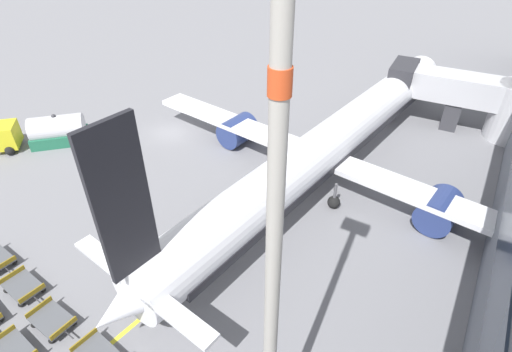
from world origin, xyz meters
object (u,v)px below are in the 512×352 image
(fuel_tanker_primary, at_px, (47,132))
(apron_light_mast, at_px, (275,228))
(baggage_dolly_row_mid_a_col_c, at_px, (52,320))
(airplane, at_px, (329,145))
(baggage_dolly_row_near_col_c, at_px, (13,352))
(baggage_dolly_row_mid_a_col_b, at_px, (23,287))

(fuel_tanker_primary, relative_size, apron_light_mast, 0.35)
(fuel_tanker_primary, xyz_separation_m, apron_light_mast, (32.12, -11.95, 12.24))
(baggage_dolly_row_mid_a_col_c, relative_size, apron_light_mast, 0.15)
(airplane, height_order, baggage_dolly_row_mid_a_col_c, airplane)
(baggage_dolly_row_mid_a_col_c, bearing_deg, baggage_dolly_row_near_col_c, -92.25)
(airplane, distance_m, apron_light_mast, 24.73)
(baggage_dolly_row_mid_a_col_c, distance_m, apron_light_mast, 18.95)
(baggage_dolly_row_near_col_c, xyz_separation_m, baggage_dolly_row_mid_a_col_b, (-3.57, 2.89, 0.00))
(baggage_dolly_row_near_col_c, relative_size, baggage_dolly_row_mid_a_col_b, 1.00)
(baggage_dolly_row_mid_a_col_b, distance_m, apron_light_mast, 21.72)
(baggage_dolly_row_near_col_c, xyz_separation_m, apron_light_mast, (13.79, 3.24, 13.06))
(baggage_dolly_row_near_col_c, height_order, baggage_dolly_row_mid_a_col_c, same)
(airplane, relative_size, baggage_dolly_row_near_col_c, 13.96)
(airplane, distance_m, baggage_dolly_row_near_col_c, 25.84)
(apron_light_mast, bearing_deg, baggage_dolly_row_mid_a_col_b, -178.82)
(baggage_dolly_row_near_col_c, bearing_deg, baggage_dolly_row_mid_a_col_c, 87.75)
(airplane, bearing_deg, baggage_dolly_row_mid_a_col_b, -116.42)
(baggage_dolly_row_near_col_c, height_order, apron_light_mast, apron_light_mast)
(baggage_dolly_row_mid_a_col_b, xyz_separation_m, apron_light_mast, (17.35, 0.36, 13.06))
(baggage_dolly_row_mid_a_col_b, xyz_separation_m, baggage_dolly_row_mid_a_col_c, (3.66, -0.56, 0.00))
(fuel_tanker_primary, bearing_deg, apron_light_mast, -20.42)
(fuel_tanker_primary, height_order, apron_light_mast, apron_light_mast)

